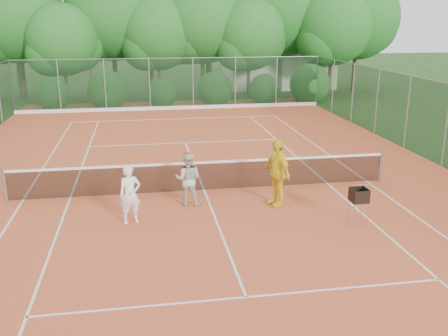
{
  "coord_description": "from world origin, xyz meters",
  "views": [
    {
      "loc": [
        -1.86,
        -14.83,
        5.26
      ],
      "look_at": [
        0.43,
        -1.2,
        1.1
      ],
      "focal_mm": 40.0,
      "sensor_mm": 36.0,
      "label": 1
    }
  ],
  "objects_px": {
    "player_white": "(130,195)",
    "player_yellow": "(277,172)",
    "player_center_grp": "(188,179)",
    "ball_hopper": "(359,196)"
  },
  "relations": [
    {
      "from": "player_center_grp",
      "to": "player_yellow",
      "type": "bearing_deg",
      "value": -9.8
    },
    {
      "from": "player_white",
      "to": "player_center_grp",
      "type": "height_order",
      "value": "player_center_grp"
    },
    {
      "from": "player_white",
      "to": "player_yellow",
      "type": "bearing_deg",
      "value": -3.45
    },
    {
      "from": "player_yellow",
      "to": "ball_hopper",
      "type": "xyz_separation_m",
      "value": [
        1.77,
        -1.69,
        -0.22
      ]
    },
    {
      "from": "player_center_grp",
      "to": "ball_hopper",
      "type": "height_order",
      "value": "player_center_grp"
    },
    {
      "from": "player_yellow",
      "to": "ball_hopper",
      "type": "height_order",
      "value": "player_yellow"
    },
    {
      "from": "player_center_grp",
      "to": "ball_hopper",
      "type": "xyz_separation_m",
      "value": [
        4.3,
        -2.12,
        -0.02
      ]
    },
    {
      "from": "player_white",
      "to": "ball_hopper",
      "type": "bearing_deg",
      "value": -22.2
    },
    {
      "from": "player_white",
      "to": "ball_hopper",
      "type": "xyz_separation_m",
      "value": [
        5.94,
        -1.04,
        -0.02
      ]
    },
    {
      "from": "ball_hopper",
      "to": "player_yellow",
      "type": "bearing_deg",
      "value": 121.28
    }
  ]
}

